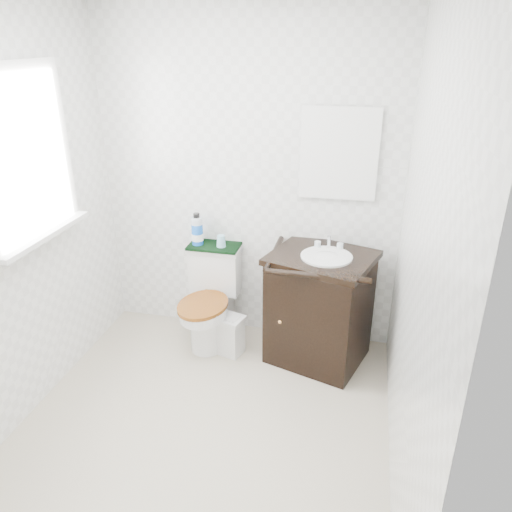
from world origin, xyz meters
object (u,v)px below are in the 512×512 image
at_px(cup, 221,241).
at_px(vanity, 320,306).
at_px(mouthwash_bottle, 197,230).
at_px(trash_bin, 229,335).
at_px(toilet, 211,302).

bearing_deg(cup, vanity, -12.67).
xyz_separation_m(vanity, mouthwash_bottle, (-0.95, 0.18, 0.42)).
height_order(vanity, cup, vanity).
distance_m(vanity, cup, 0.86).
xyz_separation_m(vanity, trash_bin, (-0.64, -0.09, -0.28)).
bearing_deg(trash_bin, cup, 114.86).
bearing_deg(trash_bin, vanity, 7.95).
xyz_separation_m(toilet, mouthwash_bottle, (-0.12, 0.11, 0.53)).
distance_m(trash_bin, cup, 0.69).
relative_size(vanity, trash_bin, 3.03).
bearing_deg(vanity, mouthwash_bottle, 169.33).
bearing_deg(toilet, mouthwash_bottle, 138.33).
bearing_deg(trash_bin, mouthwash_bottle, 138.71).
distance_m(toilet, vanity, 0.84).
bearing_deg(mouthwash_bottle, toilet, -41.67).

